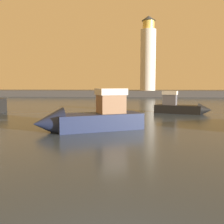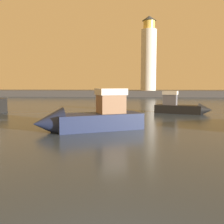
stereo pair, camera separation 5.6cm
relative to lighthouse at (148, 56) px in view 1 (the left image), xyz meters
The scene contains 5 objects.
ground_plane 31.40m from the lighthouse, 96.70° to the right, with size 220.00×220.00×0.00m, color #2D3D51.
breakwater 9.49m from the lighthouse, behind, with size 71.08×5.51×1.45m, color #423F3D.
lighthouse is the anchor object (origin of this frame).
motorboat_0 36.70m from the lighthouse, 87.25° to the right, with size 5.66×3.03×2.45m.
motorboat_2 47.10m from the lighthouse, 97.62° to the right, with size 7.09×4.77×3.05m.
Camera 1 is at (0.36, -2.76, 2.94)m, focal length 41.87 mm.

